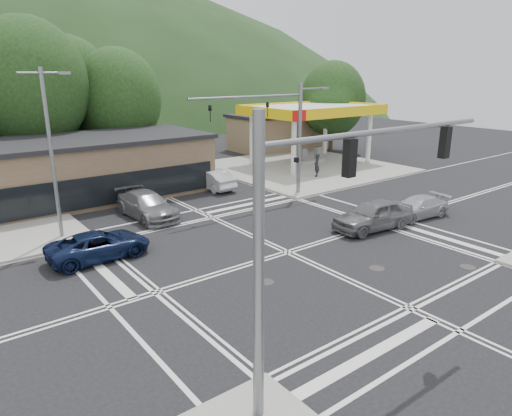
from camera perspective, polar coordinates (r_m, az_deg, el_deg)
ground at (r=23.22m, az=3.97°, el=-5.54°), size 120.00×120.00×0.00m
sidewalk_ne at (r=43.57m, az=5.84°, el=5.10°), size 16.00×16.00×0.15m
gas_station_canopy at (r=44.94m, az=7.04°, el=11.82°), size 12.32×8.34×5.75m
convenience_store at (r=53.93m, az=2.49°, el=9.37°), size 10.00×6.00×3.80m
commercial_row at (r=34.33m, az=-26.11°, el=3.61°), size 24.00×8.00×4.00m
tree_n_b at (r=40.92m, az=-26.49°, el=13.65°), size 9.00×9.00×12.98m
tree_n_c at (r=42.94m, az=-16.91°, el=12.96°), size 7.60×7.60×10.87m
tree_n_e at (r=45.77m, az=-22.43°, el=13.45°), size 8.40×8.40×11.98m
tree_ne at (r=52.68m, az=9.58°, el=13.29°), size 7.20×7.20×9.99m
streetlight_nw at (r=26.00m, az=-24.18°, el=7.02°), size 2.50×0.25×9.00m
signal_mast_ne at (r=32.45m, az=3.84°, el=10.12°), size 11.65×0.30×8.00m
signal_mast_sw at (r=11.73m, az=7.36°, el=-1.58°), size 9.14×0.28×8.00m
car_blue_west at (r=23.48m, az=-19.02°, el=-4.42°), size 4.92×2.34×1.36m
car_grey_center at (r=27.07m, az=14.43°, el=-0.84°), size 5.25×2.61×1.72m
car_silver_east at (r=30.18m, az=19.53°, el=0.10°), size 4.63×2.32×1.29m
car_queue_a at (r=35.56m, az=-5.63°, el=3.61°), size 1.87×4.71×1.53m
car_queue_b at (r=40.46m, az=-10.97°, el=5.08°), size 2.75×5.15×1.67m
car_northbound at (r=29.14m, az=-13.47°, el=0.35°), size 2.40×5.54×1.59m
pedestrian at (r=39.27m, az=7.60°, el=5.32°), size 0.83×0.82×1.94m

